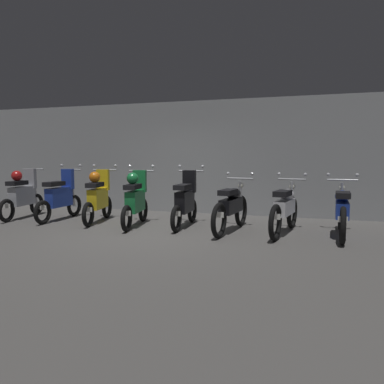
{
  "coord_description": "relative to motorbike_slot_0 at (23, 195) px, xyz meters",
  "views": [
    {
      "loc": [
        2.86,
        -6.36,
        1.47
      ],
      "look_at": [
        0.7,
        0.65,
        0.75
      ],
      "focal_mm": 33.92,
      "sensor_mm": 36.0,
      "label": 1
    }
  ],
  "objects": [
    {
      "name": "ground_plane",
      "position": [
        3.55,
        -0.67,
        -0.57
      ],
      "size": [
        80.0,
        80.0,
        0.0
      ],
      "primitive_type": "plane",
      "color": "#565451"
    },
    {
      "name": "back_wall",
      "position": [
        3.55,
        2.13,
        0.88
      ],
      "size": [
        16.0,
        0.3,
        2.89
      ],
      "primitive_type": "cube",
      "color": "gray",
      "rests_on": "ground"
    },
    {
      "name": "motorbike_slot_0",
      "position": [
        0.0,
        0.0,
        0.0
      ],
      "size": [
        0.56,
        1.68,
        1.18
      ],
      "color": "black",
      "rests_on": "ground"
    },
    {
      "name": "motorbike_slot_1",
      "position": [
        1.02,
        0.06,
        -0.04
      ],
      "size": [
        0.59,
        1.68,
        1.29
      ],
      "color": "black",
      "rests_on": "ground"
    },
    {
      "name": "motorbike_slot_2",
      "position": [
        2.03,
        0.05,
        0.0
      ],
      "size": [
        0.59,
        1.67,
        1.29
      ],
      "color": "black",
      "rests_on": "ground"
    },
    {
      "name": "motorbike_slot_3",
      "position": [
        3.04,
        -0.14,
        0.0
      ],
      "size": [
        0.58,
        1.67,
        1.29
      ],
      "color": "black",
      "rests_on": "ground"
    },
    {
      "name": "motorbike_slot_4",
      "position": [
        4.06,
        0.12,
        -0.04
      ],
      "size": [
        0.59,
        1.68,
        1.29
      ],
      "color": "black",
      "rests_on": "ground"
    },
    {
      "name": "motorbike_slot_5",
      "position": [
        5.08,
        -0.08,
        -0.07
      ],
      "size": [
        0.58,
        1.94,
        1.15
      ],
      "color": "black",
      "rests_on": "ground"
    },
    {
      "name": "motorbike_slot_6",
      "position": [
        6.09,
        -0.0,
        -0.07
      ],
      "size": [
        0.62,
        1.93,
        1.15
      ],
      "color": "black",
      "rests_on": "ground"
    },
    {
      "name": "motorbike_slot_7",
      "position": [
        7.1,
        0.05,
        -0.07
      ],
      "size": [
        0.59,
        1.95,
        1.15
      ],
      "color": "black",
      "rests_on": "ground"
    }
  ]
}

